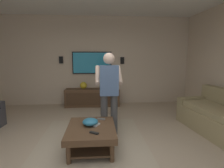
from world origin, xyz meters
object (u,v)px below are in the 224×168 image
remote_black (94,133)px  wall_speaker_left (122,61)px  media_console (92,97)px  person_standing (109,89)px  remote_grey (101,119)px  coffee_table (91,133)px  vase_round (83,85)px  remote_white (97,125)px  bowl (90,122)px  tv (92,63)px  wall_speaker_right (61,60)px  couch (223,119)px

remote_black → wall_speaker_left: size_ratio=0.68×
media_console → person_standing: 2.30m
person_standing → remote_grey: 0.60m
media_console → coffee_table: bearing=1.2°
vase_round → person_standing: bearing=-163.0°
vase_round → remote_black: bearing=-172.7°
person_standing → wall_speaker_left: (2.43, -0.59, 0.50)m
media_console → remote_white: media_console is taller
bowl → remote_black: 0.36m
tv → vase_round: 0.78m
tv → wall_speaker_right: (0.01, 0.98, 0.09)m
person_standing → couch: bearing=-94.5°
couch → vase_round: 3.81m
couch → person_standing: bearing=-10.0°
media_console → bowl: bearing=0.9°
wall_speaker_left → tv: bearing=90.8°
couch → remote_white: (-0.35, 2.53, 0.09)m
bowl → remote_white: (-0.03, -0.11, -0.05)m
remote_white → media_console: bearing=35.5°
person_standing → remote_grey: bearing=145.2°
couch → media_console: bearing=-46.8°
couch → person_standing: 2.38m
tv → person_standing: 2.48m
tv → remote_grey: 2.83m
remote_white → wall_speaker_right: (2.95, 1.14, 1.04)m
bowl → wall_speaker_right: bearing=19.3°
tv → vase_round: size_ratio=5.71×
media_console → remote_white: 2.70m
wall_speaker_left → wall_speaker_right: bearing=90.0°
media_console → tv: 1.11m
couch → person_standing: size_ratio=1.20×
coffee_table → person_standing: 0.92m
remote_grey → vase_round: 2.51m
bowl → wall_speaker_left: 3.22m
vase_round → remote_white: bearing=-171.0°
remote_white → remote_black: 0.33m
coffee_table → tv: tv is taller
remote_white → wall_speaker_left: size_ratio=0.68×
bowl → wall_speaker_right: wall_speaker_right is taller
coffee_table → person_standing: bearing=-30.6°
media_console → wall_speaker_left: (0.25, -0.99, 1.16)m
media_console → vase_round: (0.03, 0.27, 0.39)m
wall_speaker_right → bowl: bearing=-160.7°
coffee_table → person_standing: (0.57, -0.34, 0.64)m
remote_white → wall_speaker_right: bearing=53.3°
remote_white → remote_black: bearing=-155.3°
person_standing → remote_white: bearing=155.2°
remote_grey → wall_speaker_right: (2.66, 1.21, 1.04)m
coffee_table → vase_round: vase_round is taller
remote_black → remote_grey: (0.61, -0.12, 0.00)m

